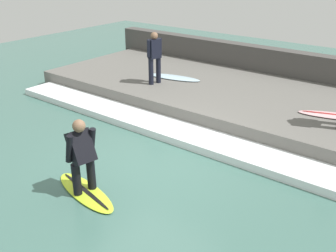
{
  "coord_description": "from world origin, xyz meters",
  "views": [
    {
      "loc": [
        -5.71,
        -4.82,
        4.19
      ],
      "look_at": [
        0.54,
        0.0,
        0.7
      ],
      "focal_mm": 42.0,
      "sensor_mm": 36.0,
      "label": 1
    }
  ],
  "objects": [
    {
      "name": "surfer_riding",
      "position": [
        -1.67,
        0.28,
        0.87
      ],
      "size": [
        0.56,
        0.54,
        1.46
      ],
      "color": "black",
      "rests_on": "surfboard_riding"
    },
    {
      "name": "back_wall",
      "position": [
        6.63,
        0.0,
        0.65
      ],
      "size": [
        0.5,
        13.56,
        1.3
      ],
      "primitive_type": "cube",
      "color": "#474442",
      "rests_on": "ground_plane"
    },
    {
      "name": "surfboard_riding",
      "position": [
        -1.67,
        0.28,
        0.03
      ],
      "size": [
        0.85,
        1.83,
        0.07
      ],
      "color": "#BFE02D",
      "rests_on": "ground_plane"
    },
    {
      "name": "concrete_ledge",
      "position": [
        4.18,
        0.0,
        0.25
      ],
      "size": [
        4.4,
        12.91,
        0.5
      ],
      "primitive_type": "cube",
      "color": "#66635E",
      "rests_on": "ground_plane"
    },
    {
      "name": "surfer_waiting_far",
      "position": [
        3.24,
        2.59,
        1.38
      ],
      "size": [
        0.52,
        0.3,
        1.57
      ],
      "color": "black",
      "rests_on": "concrete_ledge"
    },
    {
      "name": "ground_plane",
      "position": [
        0.0,
        0.0,
        0.0
      ],
      "size": [
        28.0,
        28.0,
        0.0
      ],
      "primitive_type": "plane",
      "color": "#426B60"
    },
    {
      "name": "wave_foam_crest",
      "position": [
        1.48,
        0.0,
        0.09
      ],
      "size": [
        1.0,
        12.27,
        0.19
      ],
      "primitive_type": "cube",
      "color": "white",
      "rests_on": "ground_plane"
    },
    {
      "name": "surfboard_waiting_far",
      "position": [
        4.04,
        2.45,
        0.53
      ],
      "size": [
        0.85,
        1.85,
        0.06
      ],
      "color": "silver",
      "rests_on": "concrete_ledge"
    }
  ]
}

